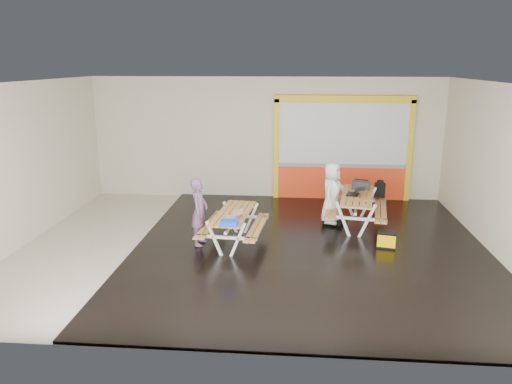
# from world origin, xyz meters

# --- Properties ---
(room) EXTENTS (10.02, 8.02, 3.52)m
(room) POSITION_xyz_m (0.00, 0.00, 1.75)
(room) COLOR beige
(room) RESTS_ON ground
(deck) EXTENTS (7.50, 7.98, 0.05)m
(deck) POSITION_xyz_m (1.25, 0.00, 0.03)
(deck) COLOR black
(deck) RESTS_ON room
(kiosk) EXTENTS (3.88, 0.16, 3.00)m
(kiosk) POSITION_xyz_m (2.20, 3.93, 1.44)
(kiosk) COLOR #F93F19
(kiosk) RESTS_ON room
(picnic_table_left) EXTENTS (1.44, 1.99, 0.75)m
(picnic_table_left) POSITION_xyz_m (-0.42, 0.07, 0.58)
(picnic_table_left) COLOR #BF8949
(picnic_table_left) RESTS_ON deck
(picnic_table_right) EXTENTS (1.69, 2.24, 0.82)m
(picnic_table_right) POSITION_xyz_m (2.38, 1.50, 0.63)
(picnic_table_right) COLOR #BF8949
(picnic_table_right) RESTS_ON deck
(person_left) EXTENTS (0.40, 0.57, 1.47)m
(person_left) POSITION_xyz_m (-1.14, -0.05, 0.79)
(person_left) COLOR #694768
(person_left) RESTS_ON deck
(person_right) EXTENTS (0.68, 0.83, 1.47)m
(person_right) POSITION_xyz_m (1.77, 1.51, 0.85)
(person_right) COLOR white
(person_right) RESTS_ON deck
(laptop_left) EXTENTS (0.41, 0.38, 0.15)m
(laptop_left) POSITION_xyz_m (-0.36, -0.31, 0.81)
(laptop_left) COLOR silver
(laptop_left) RESTS_ON picnic_table_left
(laptop_right) EXTENTS (0.51, 0.48, 0.18)m
(laptop_right) POSITION_xyz_m (2.33, 1.51, 0.88)
(laptop_right) COLOR black
(laptop_right) RESTS_ON picnic_table_right
(blue_pouch) EXTENTS (0.35, 0.25, 0.10)m
(blue_pouch) POSITION_xyz_m (-0.39, -0.79, 0.81)
(blue_pouch) COLOR blue
(blue_pouch) RESTS_ON picnic_table_left
(toolbox) EXTENTS (0.47, 0.31, 0.25)m
(toolbox) POSITION_xyz_m (2.53, 2.08, 0.92)
(toolbox) COLOR black
(toolbox) RESTS_ON picnic_table_right
(backpack) EXTENTS (0.27, 0.18, 0.43)m
(backpack) POSITION_xyz_m (3.05, 2.37, 0.75)
(backpack) COLOR black
(backpack) RESTS_ON picnic_table_right
(dark_case) EXTENTS (0.53, 0.45, 0.17)m
(dark_case) POSITION_xyz_m (1.84, 1.64, 0.14)
(dark_case) COLOR black
(dark_case) RESTS_ON deck
(fluke_bag) EXTENTS (0.44, 0.34, 0.34)m
(fluke_bag) POSITION_xyz_m (2.87, 0.10, 0.22)
(fluke_bag) COLOR black
(fluke_bag) RESTS_ON deck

